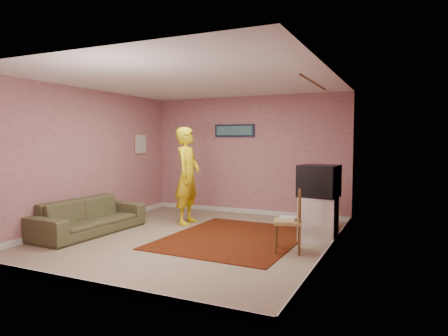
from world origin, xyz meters
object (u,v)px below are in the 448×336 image
at_px(crt_tv, 319,181).
at_px(chair_a, 323,202).
at_px(tv_cabinet, 318,219).
at_px(person, 188,176).
at_px(sofa, 90,216).
at_px(chair_b, 288,214).

distance_m(crt_tv, chair_a, 0.94).
bearing_deg(chair_a, crt_tv, -82.62).
distance_m(tv_cabinet, person, 2.68).
bearing_deg(sofa, crt_tv, -70.24).
distance_m(crt_tv, chair_b, 0.96).
height_order(tv_cabinet, sofa, tv_cabinet).
bearing_deg(crt_tv, chair_a, 101.72).
bearing_deg(chair_a, person, -166.35).
height_order(chair_a, sofa, chair_a).
relative_size(chair_a, chair_b, 0.91).
relative_size(tv_cabinet, chair_a, 1.57).
relative_size(chair_a, person, 0.24).
height_order(tv_cabinet, person, person).
relative_size(chair_b, person, 0.27).
bearing_deg(chair_a, chair_b, -95.06).
bearing_deg(sofa, person, -35.99).
relative_size(sofa, person, 1.10).
height_order(crt_tv, person, person).
distance_m(chair_b, person, 2.60).
bearing_deg(chair_b, person, -130.78).
bearing_deg(sofa, chair_a, -59.14).
xyz_separation_m(chair_b, person, (-2.32, 1.10, 0.38)).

